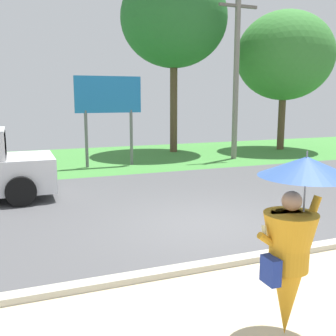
{
  "coord_description": "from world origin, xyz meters",
  "views": [
    {
      "loc": [
        -3.69,
        -7.34,
        2.7
      ],
      "look_at": [
        -0.46,
        1.0,
        1.1
      ],
      "focal_mm": 42.41,
      "sensor_mm": 36.0,
      "label": 1
    }
  ],
  "objects_px": {
    "monk_pedestrian": "(293,241)",
    "tree_center_back": "(174,19)",
    "tree_right_mid": "(285,56)",
    "utility_pole": "(236,73)",
    "roadside_billboard": "(108,101)"
  },
  "relations": [
    {
      "from": "utility_pole",
      "to": "tree_right_mid",
      "type": "relative_size",
      "value": 1.01
    },
    {
      "from": "monk_pedestrian",
      "to": "tree_center_back",
      "type": "height_order",
      "value": "tree_center_back"
    },
    {
      "from": "roadside_billboard",
      "to": "tree_right_mid",
      "type": "distance_m",
      "value": 9.95
    },
    {
      "from": "tree_center_back",
      "to": "tree_right_mid",
      "type": "relative_size",
      "value": 1.25
    },
    {
      "from": "roadside_billboard",
      "to": "tree_right_mid",
      "type": "bearing_deg",
      "value": 10.89
    },
    {
      "from": "monk_pedestrian",
      "to": "roadside_billboard",
      "type": "relative_size",
      "value": 0.61
    },
    {
      "from": "utility_pole",
      "to": "tree_right_mid",
      "type": "bearing_deg",
      "value": 26.06
    },
    {
      "from": "monk_pedestrian",
      "to": "utility_pole",
      "type": "bearing_deg",
      "value": 48.41
    },
    {
      "from": "monk_pedestrian",
      "to": "roadside_billboard",
      "type": "bearing_deg",
      "value": 73.05
    },
    {
      "from": "monk_pedestrian",
      "to": "tree_center_back",
      "type": "distance_m",
      "value": 16.47
    },
    {
      "from": "tree_right_mid",
      "to": "monk_pedestrian",
      "type": "bearing_deg",
      "value": -126.43
    },
    {
      "from": "monk_pedestrian",
      "to": "utility_pole",
      "type": "height_order",
      "value": "utility_pole"
    },
    {
      "from": "monk_pedestrian",
      "to": "tree_right_mid",
      "type": "height_order",
      "value": "tree_right_mid"
    },
    {
      "from": "utility_pole",
      "to": "roadside_billboard",
      "type": "xyz_separation_m",
      "value": [
        -5.61,
        0.08,
        -1.16
      ]
    },
    {
      "from": "monk_pedestrian",
      "to": "tree_center_back",
      "type": "bearing_deg",
      "value": 59.13
    }
  ]
}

